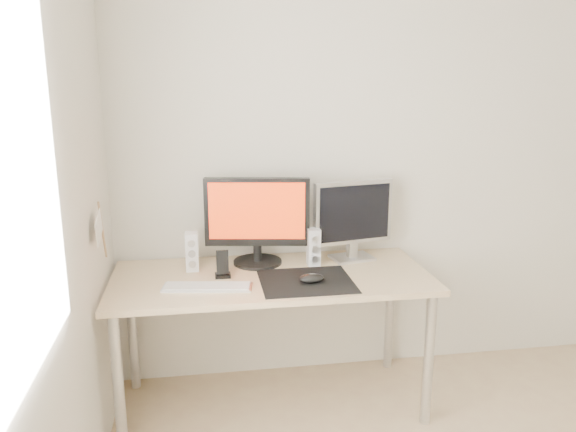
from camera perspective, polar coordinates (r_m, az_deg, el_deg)
wall_back at (r=3.32m, az=13.61°, el=5.70°), size 3.50×0.00×3.50m
mousepad at (r=2.76m, az=1.87°, el=-6.64°), size 0.45×0.40×0.00m
mouse at (r=2.73m, az=2.40°, el=-6.36°), size 0.12×0.07×0.04m
desk at (r=2.88m, az=-1.67°, el=-7.46°), size 1.60×0.70×0.73m
main_monitor at (r=2.95m, az=-3.16°, el=-0.18°), size 0.55×0.30×0.47m
second_monitor at (r=3.05m, az=6.62°, el=-0.05°), size 0.45×0.20×0.43m
speaker_left at (r=2.93m, az=-9.74°, el=-3.59°), size 0.06×0.08×0.20m
speaker_right at (r=2.96m, az=2.62°, el=-3.18°), size 0.06×0.08×0.20m
keyboard at (r=2.70m, az=-8.21°, el=-7.13°), size 0.43×0.18×0.02m
phone_dock at (r=2.83m, az=-6.65°, el=-5.37°), size 0.08×0.07×0.14m
pennant at (r=2.64m, az=-18.56°, el=-1.15°), size 0.01×0.23×0.29m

